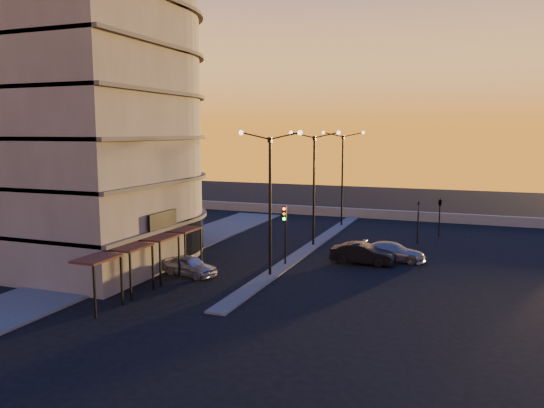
{
  "coord_description": "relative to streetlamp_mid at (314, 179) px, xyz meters",
  "views": [
    {
      "loc": [
        12.18,
        -31.58,
        9.37
      ],
      "look_at": [
        -1.94,
        5.45,
        4.0
      ],
      "focal_mm": 35.0,
      "sensor_mm": 36.0,
      "label": 1
    }
  ],
  "objects": [
    {
      "name": "streetlamp_far",
      "position": [
        0.0,
        10.0,
        0.0
      ],
      "size": [
        4.32,
        0.32,
        9.51
      ],
      "color": "black",
      "rests_on": "ground"
    },
    {
      "name": "car_hatchback",
      "position": [
        -5.02,
        -11.74,
        -4.92
      ],
      "size": [
        4.19,
        2.46,
        1.34
      ],
      "primitive_type": "imported",
      "rotation": [
        0.0,
        0.0,
        1.34
      ],
      "color": "#AAACB2",
      "rests_on": "ground"
    },
    {
      "name": "sidewalk_west",
      "position": [
        -10.5,
        -6.0,
        -5.53
      ],
      "size": [
        5.0,
        40.0,
        0.12
      ],
      "primitive_type": "cube",
      "color": "#4F4F4D",
      "rests_on": "ground"
    },
    {
      "name": "streetlamp_near",
      "position": [
        0.0,
        -10.0,
        0.0
      ],
      "size": [
        4.32,
        0.32,
        9.51
      ],
      "color": "black",
      "rests_on": "ground"
    },
    {
      "name": "traffic_light_main",
      "position": [
        0.0,
        -7.13,
        -2.7
      ],
      "size": [
        0.28,
        0.44,
        4.25
      ],
      "color": "black",
      "rests_on": "ground"
    },
    {
      "name": "signal_east_b",
      "position": [
        9.5,
        8.0,
        -2.49
      ],
      "size": [
        0.42,
        1.99,
        3.6
      ],
      "color": "black",
      "rests_on": "ground"
    },
    {
      "name": "streetlamp_mid",
      "position": [
        0.0,
        0.0,
        0.0
      ],
      "size": [
        4.32,
        0.32,
        9.51
      ],
      "color": "black",
      "rests_on": "ground"
    },
    {
      "name": "car_wagon",
      "position": [
        6.91,
        -2.84,
        -4.92
      ],
      "size": [
        4.72,
        2.02,
        1.35
      ],
      "primitive_type": "imported",
      "rotation": [
        0.0,
        0.0,
        1.54
      ],
      "color": "gray",
      "rests_on": "ground"
    },
    {
      "name": "parapet",
      "position": [
        2.0,
        16.0,
        -5.09
      ],
      "size": [
        44.0,
        0.5,
        1.0
      ],
      "primitive_type": "cube",
      "color": "slate",
      "rests_on": "ground"
    },
    {
      "name": "building",
      "position": [
        -14.0,
        -9.97,
        6.32
      ],
      "size": [
        14.35,
        17.08,
        25.0
      ],
      "color": "#656059",
      "rests_on": "ground"
    },
    {
      "name": "median",
      "position": [
        0.0,
        0.0,
        -5.53
      ],
      "size": [
        1.2,
        36.0,
        0.12
      ],
      "primitive_type": "cube",
      "color": "#4F4F4D",
      "rests_on": "ground"
    },
    {
      "name": "ground",
      "position": [
        0.0,
        -10.0,
        -5.59
      ],
      "size": [
        120.0,
        120.0,
        0.0
      ],
      "primitive_type": "plane",
      "color": "black",
      "rests_on": "ground"
    },
    {
      "name": "signal_east_a",
      "position": [
        8.0,
        4.0,
        -3.66
      ],
      "size": [
        0.13,
        0.16,
        3.6
      ],
      "color": "black",
      "rests_on": "ground"
    },
    {
      "name": "car_sedan",
      "position": [
        5.0,
        -4.55,
        -4.85
      ],
      "size": [
        4.51,
        1.58,
        1.49
      ],
      "primitive_type": "imported",
      "rotation": [
        0.0,
        0.0,
        1.57
      ],
      "color": "black",
      "rests_on": "ground"
    }
  ]
}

